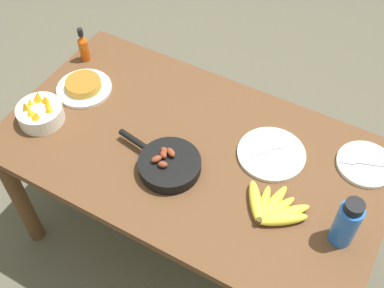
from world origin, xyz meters
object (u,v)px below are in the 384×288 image
object	(u,v)px
skillet	(169,164)
hot_sauce_bottle	(83,46)
fruit_bowl_mango	(40,112)
frittata_plate_center	(84,87)
empty_plate_near_front	(366,164)
banana_bunch	(273,210)
empty_plate_far_left	(271,154)
water_bottle	(347,223)

from	to	relation	value
skillet	hot_sauce_bottle	bearing A→B (deg)	-18.62
skillet	fruit_bowl_mango	world-z (taller)	fruit_bowl_mango
frittata_plate_center	empty_plate_near_front	xyz separation A→B (m)	(1.15, 0.19, -0.01)
banana_bunch	empty_plate_far_left	distance (m)	0.25
banana_bunch	empty_plate_near_front	size ratio (longest dim) A/B	1.19
fruit_bowl_mango	water_bottle	world-z (taller)	water_bottle
fruit_bowl_mango	empty_plate_near_front	bearing A→B (deg)	18.81
frittata_plate_center	banana_bunch	bearing A→B (deg)	-10.19
skillet	water_bottle	size ratio (longest dim) A/B	1.73
empty_plate_far_left	fruit_bowl_mango	distance (m)	0.92
frittata_plate_center	empty_plate_far_left	world-z (taller)	frittata_plate_center
skillet	fruit_bowl_mango	distance (m)	0.57
empty_plate_far_left	frittata_plate_center	bearing A→B (deg)	-175.65
banana_bunch	hot_sauce_bottle	xyz separation A→B (m)	(-1.05, 0.33, 0.05)
banana_bunch	empty_plate_near_front	bearing A→B (deg)	58.14
empty_plate_far_left	hot_sauce_bottle	xyz separation A→B (m)	(-0.95, 0.10, 0.06)
skillet	empty_plate_far_left	distance (m)	0.39
fruit_bowl_mango	banana_bunch	bearing A→B (deg)	3.00
empty_plate_far_left	fruit_bowl_mango	world-z (taller)	fruit_bowl_mango
banana_bunch	frittata_plate_center	distance (m)	0.95
frittata_plate_center	hot_sauce_bottle	world-z (taller)	hot_sauce_bottle
empty_plate_far_left	hot_sauce_bottle	size ratio (longest dim) A/B	1.56
frittata_plate_center	fruit_bowl_mango	distance (m)	0.22
skillet	banana_bunch	bearing A→B (deg)	-168.60
banana_bunch	water_bottle	world-z (taller)	water_bottle
frittata_plate_center	hot_sauce_bottle	xyz separation A→B (m)	(-0.12, 0.16, 0.05)
banana_bunch	frittata_plate_center	xyz separation A→B (m)	(-0.93, 0.17, 0.00)
empty_plate_far_left	water_bottle	size ratio (longest dim) A/B	1.24
empty_plate_near_front	hot_sauce_bottle	xyz separation A→B (m)	(-1.27, -0.03, 0.06)
fruit_bowl_mango	hot_sauce_bottle	world-z (taller)	hot_sauce_bottle
empty_plate_near_front	water_bottle	distance (m)	0.35
banana_bunch	fruit_bowl_mango	xyz separation A→B (m)	(-0.98, -0.05, 0.02)
skillet	frittata_plate_center	distance (m)	0.56
fruit_bowl_mango	hot_sauce_bottle	distance (m)	0.39
frittata_plate_center	empty_plate_far_left	bearing A→B (deg)	4.35
banana_bunch	skillet	size ratio (longest dim) A/B	0.71
banana_bunch	fruit_bowl_mango	distance (m)	0.98
empty_plate_far_left	water_bottle	xyz separation A→B (m)	(0.34, -0.21, 0.09)
water_bottle	hot_sauce_bottle	world-z (taller)	water_bottle
water_bottle	hot_sauce_bottle	size ratio (longest dim) A/B	1.26
banana_bunch	empty_plate_far_left	bearing A→B (deg)	113.90
frittata_plate_center	fruit_bowl_mango	bearing A→B (deg)	-101.13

